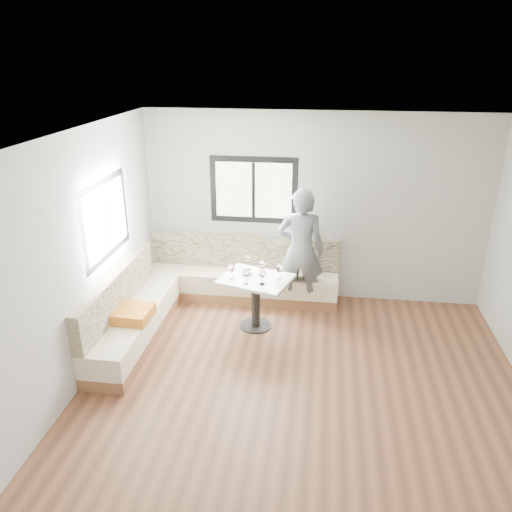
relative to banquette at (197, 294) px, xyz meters
The scene contains 11 objects.
room 2.41m from the banquette, 45.52° to the right, with size 5.01×5.01×2.81m.
banquette is the anchor object (origin of this frame).
table 0.93m from the banquette, 13.70° to the right, with size 1.06×0.93×0.74m.
person 1.61m from the banquette, 16.93° to the left, with size 0.66×0.44×1.82m, color slate.
olive_ramekin 0.88m from the banquette, ahead, with size 0.10×0.10×0.04m.
wine_glass_a 0.84m from the banquette, 26.89° to the right, with size 0.10×0.10×0.22m.
wine_glass_b 1.04m from the banquette, 27.83° to the right, with size 0.10×0.10×0.22m.
wine_glass_c 1.20m from the banquette, 21.90° to the right, with size 0.10×0.10×0.22m.
wine_glass_d 1.11m from the banquette, ahead, with size 0.10×0.10×0.22m.
wine_glass_e 1.34m from the banquette, ahead, with size 0.10×0.10×0.22m.
wine_glass_f 0.92m from the banquette, ahead, with size 0.10×0.10×0.22m.
Camera 1 is at (0.13, -4.57, 3.54)m, focal length 35.00 mm.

